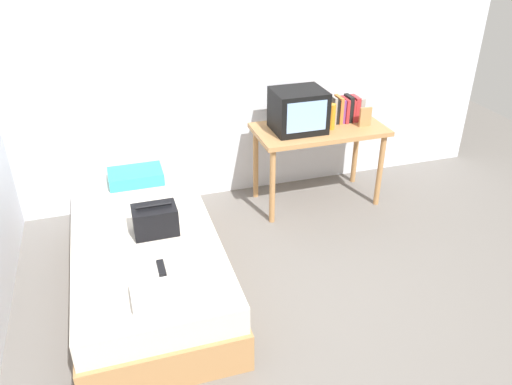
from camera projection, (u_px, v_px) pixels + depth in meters
The scene contains 14 objects.
ground_plane at pixel (312, 323), 3.41m from camera, with size 8.00×8.00×0.00m, color slate.
wall_back at pixel (231, 58), 4.45m from camera, with size 5.20×0.10×2.60m, color silver.
bed at pixel (147, 259), 3.65m from camera, with size 1.00×2.00×0.47m.
desk at pixel (319, 137), 4.55m from camera, with size 1.16×0.60×0.74m.
tv at pixel (298, 110), 4.36m from camera, with size 0.44×0.39×0.36m.
water_bottle at pixel (331, 117), 4.42m from camera, with size 0.07×0.07×0.23m, color orange.
book_row at pixel (346, 109), 4.59m from camera, with size 0.30×0.16×0.25m.
picture_frame at pixel (365, 117), 4.49m from camera, with size 0.11×0.02×0.17m, color #B27F4C.
pillow at pixel (136, 176), 4.16m from camera, with size 0.43×0.28×0.10m, color #33A8B7.
handbag at pixel (155, 220), 3.48m from camera, with size 0.30×0.20×0.23m.
magazine at pixel (140, 264), 3.20m from camera, with size 0.21×0.29×0.01m, color white.
remote_dark at pixel (161, 268), 3.16m from camera, with size 0.04×0.16×0.02m, color black.
remote_silver at pixel (118, 230), 3.53m from camera, with size 0.04×0.14×0.02m, color #B7B7BC.
folded_towel at pixel (156, 294), 2.91m from camera, with size 0.28×0.22×0.06m, color white.
Camera 1 is at (-1.12, -2.32, 2.43)m, focal length 35.60 mm.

